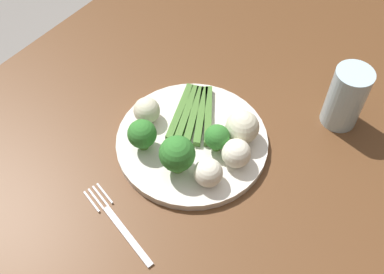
# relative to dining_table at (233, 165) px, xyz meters

# --- Properties ---
(dining_table) EXTENTS (1.44, 0.94, 0.75)m
(dining_table) POSITION_rel_dining_table_xyz_m (0.00, 0.00, 0.00)
(dining_table) COLOR brown
(dining_table) RESTS_ON ground_plane
(plate) EXTENTS (0.26, 0.26, 0.01)m
(plate) POSITION_rel_dining_table_xyz_m (-0.06, 0.05, 0.10)
(plate) COLOR silver
(plate) RESTS_ON dining_table
(asparagus_bundle) EXTENTS (0.14, 0.11, 0.01)m
(asparagus_bundle) POSITION_rel_dining_table_xyz_m (-0.02, 0.08, 0.12)
(asparagus_bundle) COLOR #47752D
(asparagus_bundle) RESTS_ON plate
(broccoli_left) EXTENTS (0.04, 0.04, 0.05)m
(broccoli_left) POSITION_rel_dining_table_xyz_m (-0.05, 0.01, 0.14)
(broccoli_left) COLOR #609E3D
(broccoli_left) RESTS_ON plate
(broccoli_right) EXTENTS (0.05, 0.05, 0.06)m
(broccoli_right) POSITION_rel_dining_table_xyz_m (-0.12, 0.11, 0.15)
(broccoli_right) COLOR #609E3D
(broccoli_right) RESTS_ON plate
(broccoli_outer_edge) EXTENTS (0.06, 0.06, 0.07)m
(broccoli_outer_edge) POSITION_rel_dining_table_xyz_m (-0.13, 0.03, 0.15)
(broccoli_outer_edge) COLOR #609E3D
(broccoli_outer_edge) RESTS_ON plate
(cauliflower_edge) EXTENTS (0.05, 0.05, 0.05)m
(cauliflower_edge) POSITION_rel_dining_table_xyz_m (-0.11, -0.02, 0.13)
(cauliflower_edge) COLOR white
(cauliflower_edge) RESTS_ON plate
(cauliflower_back) EXTENTS (0.06, 0.06, 0.06)m
(cauliflower_back) POSITION_rel_dining_table_xyz_m (-0.01, -0.01, 0.14)
(cauliflower_back) COLOR beige
(cauliflower_back) RESTS_ON plate
(cauliflower_front) EXTENTS (0.05, 0.05, 0.05)m
(cauliflower_front) POSITION_rel_dining_table_xyz_m (-0.08, 0.14, 0.13)
(cauliflower_front) COLOR beige
(cauliflower_front) RESTS_ON plate
(cauliflower_near_fork) EXTENTS (0.05, 0.05, 0.05)m
(cauliflower_near_fork) POSITION_rel_dining_table_xyz_m (-0.06, -0.03, 0.14)
(cauliflower_near_fork) COLOR white
(cauliflower_near_fork) RESTS_ON plate
(fork) EXTENTS (0.06, 0.16, 0.00)m
(fork) POSITION_rel_dining_table_xyz_m (-0.25, 0.05, 0.10)
(fork) COLOR silver
(fork) RESTS_ON dining_table
(water_glass) EXTENTS (0.06, 0.06, 0.12)m
(water_glass) POSITION_rel_dining_table_xyz_m (0.14, -0.12, 0.16)
(water_glass) COLOR silver
(water_glass) RESTS_ON dining_table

